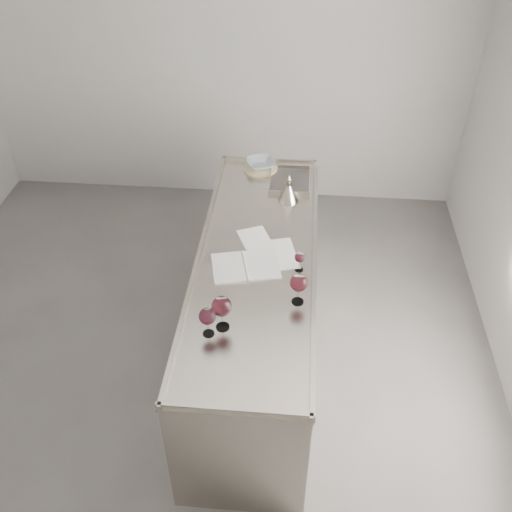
# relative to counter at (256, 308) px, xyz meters

# --- Properties ---
(room_shell) EXTENTS (4.54, 5.04, 2.84)m
(room_shell) POSITION_rel_counter_xyz_m (-0.50, -0.30, 0.93)
(room_shell) COLOR #524F4D
(room_shell) RESTS_ON ground
(counter) EXTENTS (0.77, 2.42, 0.97)m
(counter) POSITION_rel_counter_xyz_m (0.00, 0.00, 0.00)
(counter) COLOR #9D968C
(counter) RESTS_ON ground
(wine_glass_left) EXTENTS (0.09, 0.09, 0.18)m
(wine_glass_left) POSITION_rel_counter_xyz_m (-0.20, -0.69, 0.60)
(wine_glass_left) COLOR white
(wine_glass_left) RESTS_ON counter
(wine_glass_middle) EXTENTS (0.11, 0.11, 0.22)m
(wine_glass_middle) POSITION_rel_counter_xyz_m (-0.13, -0.64, 0.62)
(wine_glass_middle) COLOR white
(wine_glass_middle) RESTS_ON counter
(wine_glass_right) EXTENTS (0.10, 0.10, 0.20)m
(wine_glass_right) POSITION_rel_counter_xyz_m (0.27, -0.40, 0.61)
(wine_glass_right) COLOR white
(wine_glass_right) RESTS_ON counter
(wine_glass_small) EXTENTS (0.07, 0.07, 0.13)m
(wine_glass_small) POSITION_rel_counter_xyz_m (0.27, -0.11, 0.56)
(wine_glass_small) COLOR white
(wine_glass_small) RESTS_ON counter
(notebook) EXTENTS (0.46, 0.37, 0.02)m
(notebook) POSITION_rel_counter_xyz_m (-0.06, -0.11, 0.47)
(notebook) COLOR silver
(notebook) RESTS_ON counter
(loose_paper_top) EXTENTS (0.28, 0.32, 0.00)m
(loose_paper_top) POSITION_rel_counter_xyz_m (-0.02, 0.17, 0.47)
(loose_paper_top) COLOR white
(loose_paper_top) RESTS_ON counter
(loose_paper_under) EXTENTS (0.30, 0.36, 0.00)m
(loose_paper_under) POSITION_rel_counter_xyz_m (0.14, 0.02, 0.47)
(loose_paper_under) COLOR silver
(loose_paper_under) RESTS_ON counter
(trivet) EXTENTS (0.28, 0.28, 0.02)m
(trivet) POSITION_rel_counter_xyz_m (-0.06, 1.08, 0.48)
(trivet) COLOR #C9B582
(trivet) RESTS_ON counter
(ceramic_bowl) EXTENTS (0.27, 0.27, 0.05)m
(ceramic_bowl) POSITION_rel_counter_xyz_m (-0.06, 1.08, 0.51)
(ceramic_bowl) COLOR #85969B
(ceramic_bowl) RESTS_ON trivet
(wine_funnel) EXTENTS (0.15, 0.15, 0.22)m
(wine_funnel) POSITION_rel_counter_xyz_m (0.17, 0.65, 0.53)
(wine_funnel) COLOR #AEA89B
(wine_funnel) RESTS_ON counter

